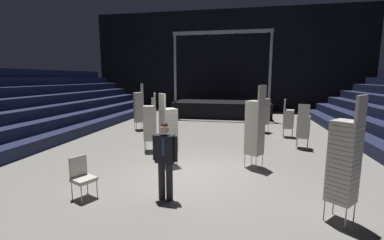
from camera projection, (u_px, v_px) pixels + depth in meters
name	position (u px, v px, depth m)	size (l,w,h in m)	color
ground_plane	(188.00, 176.00, 7.41)	(22.00, 30.00, 0.10)	slate
arena_end_wall	(226.00, 61.00, 21.30)	(22.00, 0.30, 8.00)	black
stage_riser	(222.00, 108.00, 18.28)	(6.51, 2.99, 5.56)	black
man_with_tie	(165.00, 157.00, 5.72)	(0.57, 0.25, 1.75)	black
chair_stack_front_left	(264.00, 111.00, 12.99)	(0.61, 0.61, 2.14)	#B2B5BA
chair_stack_front_right	(139.00, 107.00, 13.58)	(0.61, 0.61, 2.39)	#B2B5BA
chair_stack_mid_left	(150.00, 122.00, 9.63)	(0.54, 0.54, 2.14)	#B2B5BA
chair_stack_mid_right	(168.00, 130.00, 8.07)	(0.62, 0.62, 2.22)	#B2B5BA
chair_stack_mid_centre	(344.00, 160.00, 4.80)	(0.62, 0.62, 2.39)	#B2B5BA
chair_stack_rear_left	(150.00, 117.00, 11.99)	(0.45, 0.45, 1.79)	#B2B5BA
chair_stack_rear_right	(288.00, 118.00, 11.94)	(0.53, 0.53, 1.71)	#B2B5BA
chair_stack_rear_centre	(303.00, 126.00, 10.01)	(0.55, 0.55, 1.71)	#B2B5BA
chair_stack_aisle_left	(255.00, 127.00, 7.82)	(0.61, 0.61, 2.48)	#B2B5BA
loose_chair_near_man	(82.00, 175.00, 5.89)	(0.58, 0.58, 0.95)	#B2B5BA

